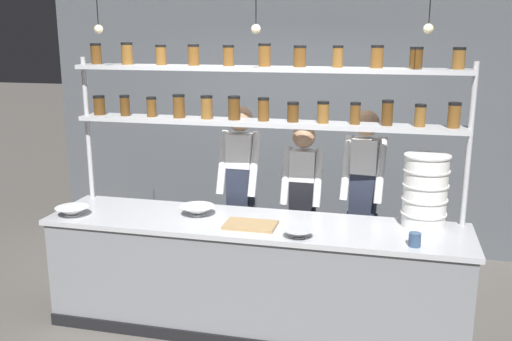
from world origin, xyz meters
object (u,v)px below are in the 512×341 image
object	(u,v)px
chef_center	(302,201)
cutting_board	(250,225)
serving_cup_front	(415,240)
container_stack	(425,191)
prep_bowl_near_left	(72,212)
chef_right	(363,194)
spice_shelf_unit	(263,100)
prep_bowl_center_front	(298,234)
prep_bowl_center_back	(197,211)
chef_left	(240,188)

from	to	relation	value
chef_center	cutting_board	xyz separation A→B (m)	(-0.28, -0.80, 0.01)
chef_center	serving_cup_front	distance (m)	1.33
container_stack	prep_bowl_near_left	distance (m)	2.84
chef_right	spice_shelf_unit	bearing A→B (deg)	-151.60
prep_bowl_near_left	chef_right	bearing A→B (deg)	20.72
chef_center	prep_bowl_center_front	distance (m)	0.96
chef_right	prep_bowl_center_back	bearing A→B (deg)	-148.94
spice_shelf_unit	cutting_board	xyz separation A→B (m)	(0.00, -0.44, -0.92)
spice_shelf_unit	chef_left	world-z (taller)	spice_shelf_unit
container_stack	serving_cup_front	bearing A→B (deg)	-99.05
spice_shelf_unit	cutting_board	distance (m)	1.02
container_stack	spice_shelf_unit	bearing A→B (deg)	175.17
chef_left	prep_bowl_center_back	bearing A→B (deg)	-111.69
spice_shelf_unit	chef_left	xyz separation A→B (m)	(-0.26, 0.25, -0.82)
prep_bowl_near_left	container_stack	bearing A→B (deg)	8.63
prep_bowl_near_left	cutting_board	bearing A→B (deg)	3.58
spice_shelf_unit	prep_bowl_center_front	size ratio (longest dim) A/B	14.69
container_stack	chef_left	bearing A→B (deg)	167.20
spice_shelf_unit	chef_center	xyz separation A→B (m)	(0.29, 0.35, -0.94)
prep_bowl_center_back	chef_left	bearing A→B (deg)	66.58
spice_shelf_unit	prep_bowl_center_back	bearing A→B (deg)	-150.74
prep_bowl_center_front	container_stack	bearing A→B (deg)	28.47
prep_bowl_center_front	prep_bowl_center_back	xyz separation A→B (m)	(-0.90, 0.32, 0.01)
prep_bowl_near_left	serving_cup_front	distance (m)	2.72
spice_shelf_unit	container_stack	world-z (taller)	spice_shelf_unit
chef_center	container_stack	bearing A→B (deg)	-23.53
prep_bowl_center_back	prep_bowl_near_left	bearing A→B (deg)	-165.34
spice_shelf_unit	container_stack	distance (m)	1.47
chef_right	prep_bowl_near_left	world-z (taller)	chef_right
chef_center	prep_bowl_near_left	xyz separation A→B (m)	(-1.77, -0.89, 0.04)
container_stack	cutting_board	size ratio (longest dim) A/B	1.42
chef_left	cutting_board	world-z (taller)	chef_left
spice_shelf_unit	prep_bowl_center_back	xyz separation A→B (m)	(-0.49, -0.27, -0.89)
chef_center	container_stack	distance (m)	1.16
chef_center	chef_right	bearing A→B (deg)	-0.89
prep_bowl_center_front	serving_cup_front	bearing A→B (deg)	1.66
serving_cup_front	prep_bowl_center_front	bearing A→B (deg)	-178.34
chef_left	cutting_board	size ratio (longest dim) A/B	4.42
chef_left	serving_cup_front	bearing A→B (deg)	-26.99
cutting_board	prep_bowl_center_back	world-z (taller)	prep_bowl_center_back
chef_center	prep_bowl_near_left	distance (m)	1.98
spice_shelf_unit	chef_left	size ratio (longest dim) A/B	1.84
cutting_board	prep_bowl_near_left	distance (m)	1.49
prep_bowl_center_front	chef_left	bearing A→B (deg)	128.53
cutting_board	prep_bowl_near_left	bearing A→B (deg)	-176.42
chef_right	serving_cup_front	world-z (taller)	chef_right
chef_left	prep_bowl_near_left	bearing A→B (deg)	-145.67
container_stack	cutting_board	bearing A→B (deg)	-165.79
cutting_board	spice_shelf_unit	bearing A→B (deg)	90.42
chef_left	cutting_board	xyz separation A→B (m)	(0.27, -0.69, -0.10)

